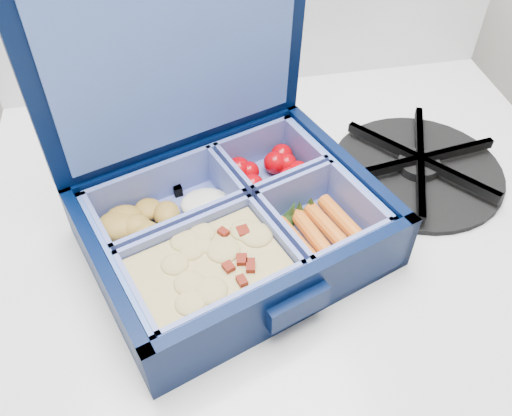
{
  "coord_description": "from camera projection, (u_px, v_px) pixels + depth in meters",
  "views": [
    {
      "loc": [
        -0.71,
        1.34,
        1.27
      ],
      "look_at": [
        -0.65,
        1.67,
        0.93
      ],
      "focal_mm": 38.0,
      "sensor_mm": 36.0,
      "label": 1
    }
  ],
  "objects": [
    {
      "name": "stove",
      "position": [
        280.0,
        415.0,
        0.84
      ],
      "size": [
        0.6,
        0.6,
        0.89
      ],
      "primitive_type": null,
      "color": "silver",
      "rests_on": "floor"
    },
    {
      "name": "bento_box",
      "position": [
        234.0,
        226.0,
        0.47
      ],
      "size": [
        0.29,
        0.26,
        0.06
      ],
      "primitive_type": null,
      "rotation": [
        0.0,
        0.0,
        0.35
      ],
      "color": "black",
      "rests_on": "stove"
    },
    {
      "name": "burner_grate",
      "position": [
        419.0,
        164.0,
        0.55
      ],
      "size": [
        0.2,
        0.2,
        0.03
      ],
      "primitive_type": "cylinder",
      "rotation": [
        0.0,
        0.0,
        0.15
      ],
      "color": "black",
      "rests_on": "stove"
    },
    {
      "name": "burner_grate_rear",
      "position": [
        154.0,
        145.0,
        0.58
      ],
      "size": [
        0.23,
        0.23,
        0.02
      ],
      "primitive_type": "cylinder",
      "rotation": [
        0.0,
        0.0,
        -0.31
      ],
      "color": "black",
      "rests_on": "stove"
    },
    {
      "name": "fork",
      "position": [
        238.0,
        157.0,
        0.58
      ],
      "size": [
        0.13,
        0.18,
        0.01
      ],
      "primitive_type": null,
      "rotation": [
        0.0,
        0.0,
        -0.58
      ],
      "color": "silver",
      "rests_on": "stove"
    }
  ]
}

